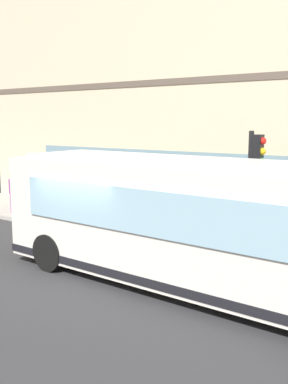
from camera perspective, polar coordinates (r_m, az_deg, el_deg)
The scene contains 10 objects.
ground at distance 11.66m, azimuth -6.73°, elevation -10.46°, with size 120.00×120.00×0.00m, color #2D2D30.
sidewalk_curb at distance 15.02m, azimuth 4.40°, elevation -5.60°, with size 3.51×40.00×0.15m, color #9E9991.
building_corner at distance 19.27m, azimuth 12.73°, elevation 11.93°, with size 7.08×23.73×9.80m.
city_bus_nearside at distance 10.22m, azimuth 5.98°, elevation -4.21°, with size 2.80×10.10×3.07m.
traffic_light_near_corner at distance 12.26m, azimuth 14.33°, elevation 2.82°, with size 0.32×0.49×3.52m.
fire_hydrant at distance 14.50m, azimuth 8.85°, elevation -4.45°, with size 0.35×0.35×0.74m.
pedestrian_by_light_pole at distance 19.94m, azimuth -16.78°, elevation 1.01°, with size 0.32×0.32×1.80m.
pedestrian_near_building_entrance at distance 18.93m, azimuth -16.86°, elevation 0.19°, with size 0.32×0.32×1.60m.
pedestrian_near_hydrant at distance 14.50m, azimuth 15.07°, elevation -1.94°, with size 0.32×0.32×1.78m.
newspaper_vending_box at distance 17.23m, azimuth -11.44°, elevation -2.02°, with size 0.44×0.42×0.90m.
Camera 1 is at (-8.17, -7.33, 3.93)m, focal length 40.59 mm.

